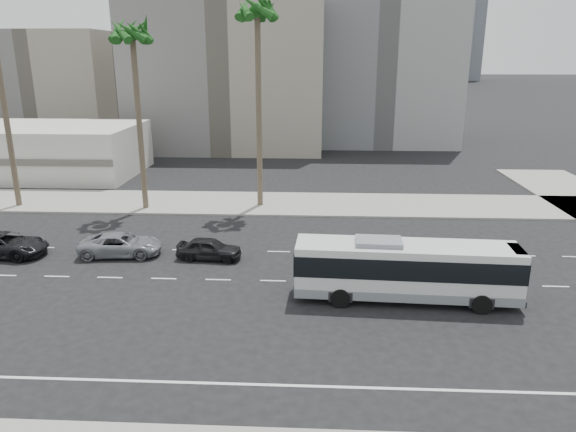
# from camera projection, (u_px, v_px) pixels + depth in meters

# --- Properties ---
(ground) EXTENTS (700.00, 700.00, 0.00)m
(ground) POSITION_uv_depth(u_px,v_px,m) (328.00, 282.00, 28.61)
(ground) COLOR black
(ground) RESTS_ON ground
(sidewalk_north) EXTENTS (120.00, 7.00, 0.15)m
(sidewalk_north) POSITION_uv_depth(u_px,v_px,m) (324.00, 204.00, 43.41)
(sidewalk_north) COLOR gray
(sidewalk_north) RESTS_ON ground
(commercial_low) EXTENTS (22.00, 12.16, 5.00)m
(commercial_low) POSITION_uv_depth(u_px,v_px,m) (29.00, 150.00, 54.16)
(commercial_low) COLOR beige
(commercial_low) RESTS_ON ground
(midrise_beige_west) EXTENTS (24.00, 18.00, 18.00)m
(midrise_beige_west) POSITION_uv_depth(u_px,v_px,m) (230.00, 78.00, 69.61)
(midrise_beige_west) COLOR gray
(midrise_beige_west) RESTS_ON ground
(midrise_gray_center) EXTENTS (20.00, 20.00, 26.00)m
(midrise_gray_center) POSITION_uv_depth(u_px,v_px,m) (379.00, 46.00, 74.20)
(midrise_gray_center) COLOR slate
(midrise_gray_center) RESTS_ON ground
(midrise_beige_far) EXTENTS (18.00, 16.00, 15.00)m
(midrise_beige_far) POSITION_uv_depth(u_px,v_px,m) (56.00, 87.00, 76.05)
(midrise_beige_far) COLOR gray
(midrise_beige_far) RESTS_ON ground
(highrise_right) EXTENTS (26.00, 26.00, 70.00)m
(highrise_right) POSITION_uv_depth(u_px,v_px,m) (419.00, 2.00, 236.32)
(highrise_right) COLOR #4E525D
(highrise_right) RESTS_ON ground
(highrise_far) EXTENTS (22.00, 22.00, 60.00)m
(highrise_far) POSITION_uv_depth(u_px,v_px,m) (458.00, 18.00, 265.27)
(highrise_far) COLOR #4E525D
(highrise_far) RESTS_ON ground
(city_bus) EXTENTS (11.01, 3.00, 3.13)m
(city_bus) POSITION_uv_depth(u_px,v_px,m) (406.00, 269.00, 26.12)
(city_bus) COLOR silver
(city_bus) RESTS_ON ground
(car_a) EXTENTS (1.85, 3.97, 1.31)m
(car_a) POSITION_uv_depth(u_px,v_px,m) (209.00, 249.00, 31.71)
(car_a) COLOR black
(car_a) RESTS_ON ground
(car_b) EXTENTS (2.70, 5.08, 1.36)m
(car_b) POSITION_uv_depth(u_px,v_px,m) (121.00, 245.00, 32.30)
(car_b) COLOR gray
(car_b) RESTS_ON ground
(car_c) EXTENTS (2.74, 5.30, 1.43)m
(car_c) POSITION_uv_depth(u_px,v_px,m) (5.00, 244.00, 32.23)
(car_c) COLOR black
(car_c) RESTS_ON ground
(palm_near) EXTENTS (4.77, 4.77, 16.07)m
(palm_near) POSITION_uv_depth(u_px,v_px,m) (257.00, 15.00, 38.86)
(palm_near) COLOR brown
(palm_near) RESTS_ON ground
(palm_mid) EXTENTS (4.67, 4.67, 14.44)m
(palm_mid) POSITION_uv_depth(u_px,v_px,m) (132.00, 37.00, 38.52)
(palm_mid) COLOR brown
(palm_mid) RESTS_ON ground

